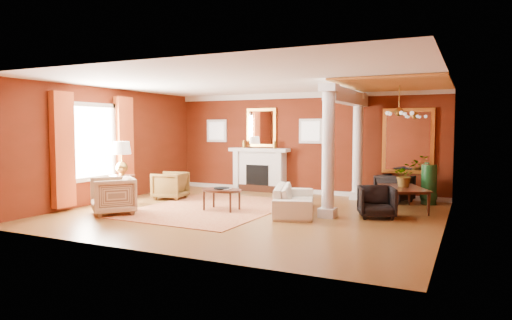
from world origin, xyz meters
The scene contains 27 objects.
ground centered at (0.00, 0.00, 0.00)m, with size 8.00×8.00×0.00m, color brown.
room_shell centered at (0.00, 0.00, 2.02)m, with size 8.04×7.04×2.92m.
fireplace centered at (-1.30, 3.32, 0.65)m, with size 1.85×0.42×1.29m.
overmantel_mirror centered at (-1.30, 3.45, 1.90)m, with size 0.95×0.07×1.15m.
flank_window_left centered at (-2.85, 3.46, 1.80)m, with size 0.70×0.07×0.70m.
flank_window_right centered at (0.25, 3.46, 1.80)m, with size 0.70×0.07×0.70m.
left_window centered at (-3.89, -0.60, 1.42)m, with size 0.21×2.55×2.60m.
column_front centered at (1.70, 0.30, 1.43)m, with size 0.36×0.36×2.80m.
column_back centered at (1.70, 3.00, 1.43)m, with size 0.36×0.36×2.80m.
header_beam centered at (1.70, 1.90, 2.62)m, with size 0.30×3.20×0.32m, color silver.
amber_ceiling centered at (2.85, 1.75, 2.87)m, with size 2.30×3.40×0.04m, color gold.
dining_mirror centered at (2.90, 3.45, 1.55)m, with size 1.30×0.07×1.70m.
chandelier centered at (2.90, 1.80, 2.25)m, with size 0.60×0.62×0.75m.
crown_trim centered at (0.00, 3.46, 2.82)m, with size 8.00×0.08×0.16m, color silver.
base_trim centered at (0.00, 3.46, 0.06)m, with size 8.00×0.08×0.12m, color silver.
rug centered at (-1.08, 0.16, 0.01)m, with size 3.05×4.07×0.02m, color maroon.
sofa centered at (0.88, 0.49, 0.41)m, with size 2.10×0.61×0.82m, color white.
armchair_leopard centered at (-2.80, 0.92, 0.40)m, with size 0.78×0.73×0.80m, color black.
armchair_stripe centered at (-2.65, -1.38, 0.45)m, with size 0.87×0.82×0.90m, color tan.
coffee_table centered at (-0.72, 0.04, 0.45)m, with size 0.98×0.98×0.49m.
coffee_book centered at (-0.69, 0.02, 0.62)m, with size 0.18×0.02×0.25m, color black.
side_table centered at (-3.32, -0.32, 1.06)m, with size 0.62×0.62×1.56m.
dining_table centered at (3.05, 1.91, 0.42)m, with size 1.50×0.53×0.83m, color black.
dining_chair_near centered at (2.64, 0.71, 0.37)m, with size 0.71×0.67×0.73m, color black.
dining_chair_far centered at (2.66, 3.00, 0.39)m, with size 0.75×0.70×0.77m, color black.
green_urn centered at (3.48, 3.00, 0.39)m, with size 0.42×0.42×1.00m.
potted_plant centered at (3.04, 1.95, 1.05)m, with size 0.50×0.56×0.43m, color #26591E.
Camera 1 is at (4.43, -8.95, 1.88)m, focal length 32.00 mm.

